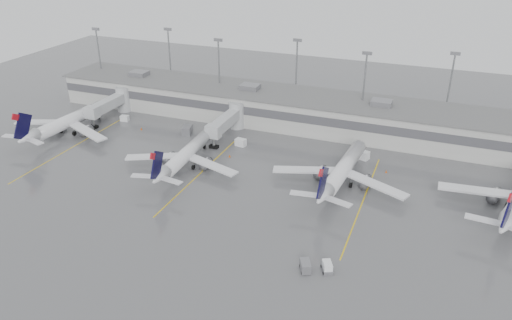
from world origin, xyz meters
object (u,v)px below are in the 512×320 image
(jet_mid_right, at_px, (342,170))
(baggage_tug, at_px, (327,268))
(jet_mid_left, at_px, (185,155))
(jet_far_left, at_px, (67,121))

(jet_mid_right, distance_m, baggage_tug, 29.15)
(jet_mid_left, distance_m, baggage_tug, 44.99)
(jet_mid_left, xyz_separation_m, baggage_tug, (38.05, -23.89, -2.38))
(jet_mid_left, distance_m, jet_mid_right, 34.15)
(jet_far_left, xyz_separation_m, baggage_tug, (75.20, -30.02, -2.66))
(jet_mid_right, height_order, baggage_tug, jet_mid_right)
(jet_mid_left, bearing_deg, jet_mid_right, 5.18)
(jet_far_left, relative_size, baggage_tug, 11.28)
(jet_far_left, bearing_deg, baggage_tug, -18.25)
(baggage_tug, bearing_deg, jet_mid_left, 122.14)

